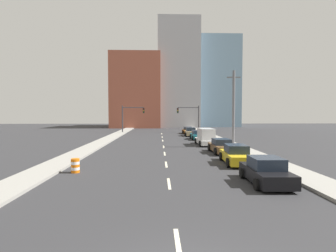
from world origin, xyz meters
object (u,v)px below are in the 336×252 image
(traffic_barrel, at_px, (75,166))
(sedan_teal, at_px, (197,135))
(sedan_tan, at_px, (191,132))
(sedan_black, at_px, (266,172))
(box_truck_white, at_px, (206,137))
(utility_pole_right_mid, at_px, (234,108))
(traffic_signal_right, at_px, (192,115))
(sedan_brown, at_px, (221,146))
(sedan_orange, at_px, (188,130))
(traffic_signal_left, at_px, (129,115))
(sedan_yellow, at_px, (236,155))

(traffic_barrel, bearing_deg, sedan_teal, 62.87)
(sedan_teal, xyz_separation_m, sedan_tan, (-0.30, 6.21, 0.04))
(sedan_black, relative_size, box_truck_white, 0.78)
(sedan_tan, bearing_deg, utility_pole_right_mid, -77.15)
(traffic_signal_right, height_order, sedan_brown, traffic_signal_right)
(traffic_barrel, height_order, sedan_brown, sedan_brown)
(utility_pole_right_mid, bearing_deg, sedan_orange, 98.33)
(traffic_signal_left, height_order, sedan_tan, traffic_signal_left)
(sedan_brown, distance_m, sedan_orange, 25.75)
(traffic_signal_left, xyz_separation_m, sedan_yellow, (12.23, -34.19, -3.03))
(sedan_brown, bearing_deg, sedan_orange, 90.13)
(traffic_signal_right, distance_m, sedan_brown, 28.60)
(sedan_tan, relative_size, sedan_orange, 0.92)
(traffic_signal_left, height_order, sedan_brown, traffic_signal_left)
(utility_pole_right_mid, bearing_deg, sedan_black, -99.75)
(sedan_yellow, distance_m, sedan_teal, 19.92)
(sedan_black, relative_size, sedan_brown, 0.91)
(sedan_black, height_order, sedan_brown, sedan_black)
(traffic_signal_left, xyz_separation_m, sedan_teal, (12.11, -14.27, -3.08))
(box_truck_white, height_order, sedan_tan, box_truck_white)
(traffic_signal_left, relative_size, sedan_brown, 1.22)
(traffic_signal_left, bearing_deg, utility_pole_right_mid, -57.85)
(box_truck_white, bearing_deg, traffic_signal_right, 86.30)
(traffic_signal_left, distance_m, box_truck_white, 24.95)
(traffic_signal_left, height_order, sedan_black, traffic_signal_left)
(utility_pole_right_mid, relative_size, sedan_yellow, 1.90)
(sedan_yellow, bearing_deg, utility_pole_right_mid, 78.52)
(box_truck_white, xyz_separation_m, sedan_teal, (0.04, 7.39, -0.36))
(sedan_orange, bearing_deg, traffic_barrel, -107.39)
(utility_pole_right_mid, relative_size, sedan_tan, 2.13)
(sedan_black, height_order, sedan_orange, sedan_black)
(utility_pole_right_mid, xyz_separation_m, sedan_tan, (-3.16, 15.77, -3.97))
(traffic_signal_left, xyz_separation_m, box_truck_white, (12.08, -21.66, -2.72))
(traffic_signal_right, distance_m, traffic_barrel, 39.14)
(sedan_yellow, distance_m, sedan_orange, 31.51)
(box_truck_white, bearing_deg, utility_pole_right_mid, -37.85)
(sedan_black, height_order, sedan_teal, sedan_black)
(box_truck_white, bearing_deg, traffic_signal_left, 118.06)
(box_truck_white, distance_m, sedan_orange, 18.98)
(sedan_black, bearing_deg, sedan_yellow, 90.96)
(sedan_tan, height_order, sedan_orange, sedan_tan)
(sedan_brown, relative_size, sedan_orange, 1.01)
(utility_pole_right_mid, bearing_deg, sedan_teal, 106.65)
(sedan_black, distance_m, sedan_brown, 11.70)
(sedan_orange, bearing_deg, sedan_brown, -87.77)
(sedan_tan, distance_m, sedan_orange, 5.38)
(sedan_black, bearing_deg, utility_pole_right_mid, 81.84)
(box_truck_white, height_order, sedan_orange, box_truck_white)
(sedan_yellow, xyz_separation_m, box_truck_white, (-0.16, 12.53, 0.30))
(box_truck_white, bearing_deg, sedan_tan, 90.03)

